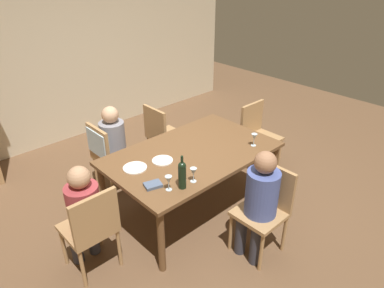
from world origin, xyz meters
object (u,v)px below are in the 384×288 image
Objects in this scene: dining_table at (192,158)px; wine_glass_near_left at (254,137)px; person_man_guest at (84,210)px; chair_far_right at (162,133)px; handbag at (186,149)px; chair_left_end at (92,226)px; person_man_bearded at (260,198)px; wine_bottle_tall_green at (182,174)px; chair_near at (266,204)px; wine_glass_centre at (169,180)px; person_woman_host at (115,142)px; dinner_plate_host at (163,161)px; chair_far_left at (105,150)px; wine_glass_near_right at (193,172)px; dinner_plate_guest_left at (135,168)px; chair_right_end at (257,132)px.

dining_table is 0.74m from wine_glass_near_left.
person_man_guest is at bearing 178.88° from dining_table.
wine_glass_near_left is (0.28, -1.34, 0.33)m from chair_far_right.
wine_glass_near_left is (1.94, -0.40, 0.22)m from person_man_guest.
chair_left_end is at bearing -153.33° from handbag.
wine_bottle_tall_green is (-0.50, 0.53, 0.24)m from person_man_bearded.
chair_near reaches higher than dining_table.
wine_bottle_tall_green reaches higher than chair_left_end.
chair_far_right is at bearing 53.75° from wine_glass_centre.
person_woman_host is 1.01× the size of person_man_guest.
person_man_guest is 1.99m from wine_glass_near_left.
chair_left_end is 2.38m from handbag.
dinner_plate_host is at bearing 2.14° from person_woman_host.
person_man_guest reaches higher than dining_table.
chair_far_left is 1.43m from wine_bottle_tall_green.
wine_bottle_tall_green reaches higher than wine_glass_centre.
person_man_guest is 1.06m from wine_glass_near_right.
wine_glass_centre is 2.09m from handbag.
chair_left_end is 3.75× the size of dinner_plate_guest_left.
wine_bottle_tall_green is (0.79, -0.35, 0.37)m from chair_left_end.
person_man_bearded is 4.11× the size of handbag.
wine_glass_centre is 0.61× the size of dinner_plate_guest_left.
person_man_guest reaches higher than chair_right_end.
chair_far_left is (-0.55, 0.96, -0.09)m from dining_table.
person_woman_host is (-0.40, 0.96, -0.03)m from dining_table.
person_woman_host is (-0.73, 0.00, 0.12)m from chair_far_right.
wine_glass_near_left is at bearing 41.03° from chair_far_left.
person_man_bearded is 7.72× the size of wine_glass_near_right.
person_man_guest is at bearing 149.85° from wine_bottle_tall_green.
chair_right_end is at bearing -1.77° from dinner_plate_guest_left.
wine_glass_centre is at bearing -23.21° from chair_left_end.
chair_left_end is 1.00× the size of chair_far_right.
chair_far_right is 6.17× the size of wine_glass_centre.
chair_far_left is at bearing 53.67° from chair_left_end.
chair_near is 1.15m from dinner_plate_host.
chair_far_right is 1.41m from wine_glass_near_left.
wine_glass_centre is (-0.98, -1.34, 0.33)m from chair_far_right.
dining_table is at bearing -1.54° from person_man_bearded.
chair_far_left is 2.00m from person_man_bearded.
chair_near reaches higher than wine_glass_near_left.
dining_table is at bearing 22.38° from person_woman_host.
chair_far_right is 0.74m from person_woman_host.
chair_right_end is (1.87, -0.88, -0.06)m from chair_far_left.
dining_table is at bearing -19.20° from chair_far_right.
dining_table is 2.04× the size of chair_near.
chair_near is at bearing 40.46° from chair_right_end.
person_man_guest is 7.50× the size of wine_glass_near_right.
chair_far_right is at bearing 70.80° from dining_table.
chair_right_end and chair_far_right have the same top height.
chair_near is (0.63, -1.93, -0.06)m from chair_far_left.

